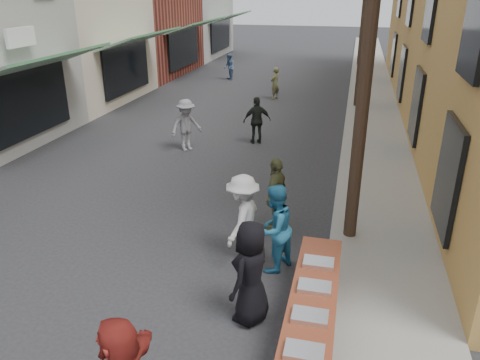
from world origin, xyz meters
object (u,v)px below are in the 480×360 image
at_px(guest_front_a, 251,273).
at_px(guest_front_c, 274,229).
at_px(utility_pole_near, 372,18).
at_px(serving_table, 312,308).

height_order(guest_front_a, guest_front_c, guest_front_a).
bearing_deg(utility_pole_near, serving_table, -98.17).
distance_m(serving_table, guest_front_a, 1.10).
bearing_deg(guest_front_c, serving_table, 52.31).
bearing_deg(guest_front_a, serving_table, 86.25).
distance_m(guest_front_a, guest_front_c, 1.54).
xyz_separation_m(utility_pole_near, guest_front_c, (-1.39, -1.52, -3.64)).
bearing_deg(utility_pole_near, guest_front_a, -116.12).
xyz_separation_m(utility_pole_near, serving_table, (-0.50, -3.48, -3.79)).
bearing_deg(serving_table, utility_pole_near, 81.83).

